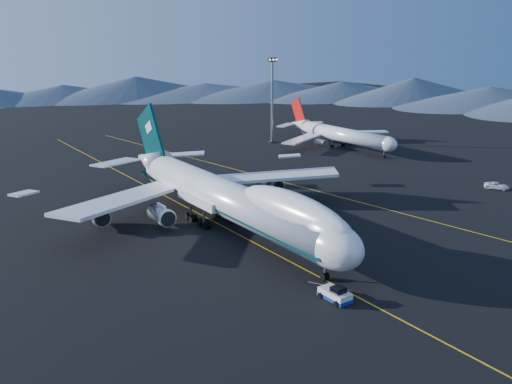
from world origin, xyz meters
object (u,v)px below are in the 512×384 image
floodlight_mast (272,100)px  service_van (497,186)px  second_jet (339,134)px  boeing_747 (227,198)px  pushback_tug (335,295)px

floodlight_mast → service_van: bearing=-83.8°
second_jet → floodlight_mast: (-12.07, 18.71, 9.47)m
boeing_747 → pushback_tug: boeing_747 is taller
pushback_tug → service_van: 71.16m
service_van → floodlight_mast: bearing=63.3°
pushback_tug → floodlight_mast: size_ratio=0.17×
boeing_747 → floodlight_mast: bearing=49.5°
boeing_747 → second_jet: boeing_747 is taller
boeing_747 → second_jet: bearing=34.6°
boeing_747 → service_van: boeing_747 is taller
service_van → floodlight_mast: 77.50m
floodlight_mast → second_jet: bearing=-57.2°
second_jet → pushback_tug: bearing=-130.5°
boeing_747 → second_jet: 83.24m
boeing_747 → service_van: 65.61m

